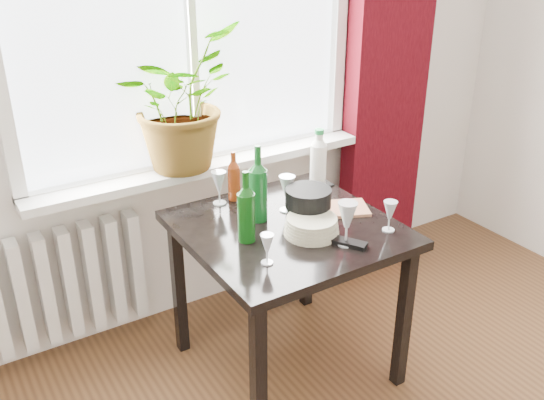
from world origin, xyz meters
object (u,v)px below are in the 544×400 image
radiator (58,286)px  wineglass_far_right (390,216)px  bottle_amber (234,176)px  wineglass_front_right (347,223)px  wine_bottle_right (258,183)px  potted_plant (178,99)px  cutting_board (338,209)px  wineglass_back_center (287,193)px  fondue_pot (308,205)px  table (288,244)px  wineglass_back_left (219,188)px  wine_bottle_left (246,206)px  plate_stack (312,226)px  wineglass_front_left (267,249)px  tv_remote (345,242)px  cleaning_bottle (318,156)px

radiator → wineglass_far_right: bearing=-37.0°
bottle_amber → wineglass_front_right: size_ratio=1.24×
wine_bottle_right → potted_plant: bearing=104.0°
cutting_board → wineglass_back_center: bearing=149.1°
wineglass_far_right → cutting_board: bearing=102.7°
potted_plant → fondue_pot: potted_plant is taller
table → bottle_amber: (-0.07, 0.35, 0.21)m
wineglass_back_center → wineglass_back_left: bearing=135.0°
wine_bottle_right → wine_bottle_left: bearing=-135.0°
wine_bottle_left → wineglass_far_right: size_ratio=2.21×
wine_bottle_right → plate_stack: (0.12, -0.23, -0.13)m
potted_plant → wineglass_back_center: 0.66m
wineglass_far_right → wineglass_front_left: size_ratio=1.10×
table → wineglass_front_left: bearing=-137.3°
radiator → cutting_board: (1.12, -0.63, 0.37)m
wine_bottle_right → cutting_board: 0.40m
radiator → wineglass_far_right: (1.18, -0.89, 0.43)m
potted_plant → wineglass_back_left: size_ratio=4.06×
wineglass_front_right → tv_remote: bearing=130.4°
bottle_amber → fondue_pot: (0.16, -0.36, -0.04)m
tv_remote → plate_stack: bearing=84.6°
wine_bottle_right → wineglass_back_center: size_ratio=2.01×
cleaning_bottle → table: bearing=-141.0°
wine_bottle_left → wine_bottle_right: 0.19m
potted_plant → wineglass_back_left: bearing=-78.4°
bottle_amber → wineglass_front_right: bottle_amber is taller
plate_stack → wineglass_far_right: bearing=-26.4°
cutting_board → plate_stack: bearing=-152.7°
fondue_pot → tv_remote: fondue_pot is taller
wineglass_far_right → wineglass_back_left: wineglass_back_left is taller
table → plate_stack: (0.04, -0.11, 0.13)m
plate_stack → cleaning_bottle: bearing=51.5°
wine_bottle_right → wineglass_back_left: bearing=106.9°
bottle_amber → plate_stack: size_ratio=1.02×
wineglass_back_left → plate_stack: (0.19, -0.46, -0.04)m
table → wineglass_back_left: 0.41m
plate_stack → tv_remote: size_ratio=1.27×
wine_bottle_left → bottle_amber: (0.14, 0.37, -0.03)m
plate_stack → cutting_board: size_ratio=0.88×
bottle_amber → tv_remote: 0.63m
wineglass_back_left → fondue_pot: size_ratio=0.72×
wineglass_front_left → cutting_board: wineglass_front_left is taller
potted_plant → plate_stack: size_ratio=2.85×
wineglass_far_right → wine_bottle_right: bearing=137.5°
wine_bottle_right → cleaning_bottle: wine_bottle_right is taller
table → wineglass_front_right: wineglass_front_right is taller
cutting_board → wine_bottle_right: bearing=162.4°
radiator → wine_bottle_left: (0.64, -0.65, 0.51)m
radiator → fondue_pot: (0.94, -0.64, 0.44)m
wineglass_front_left → tv_remote: bearing=-6.1°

